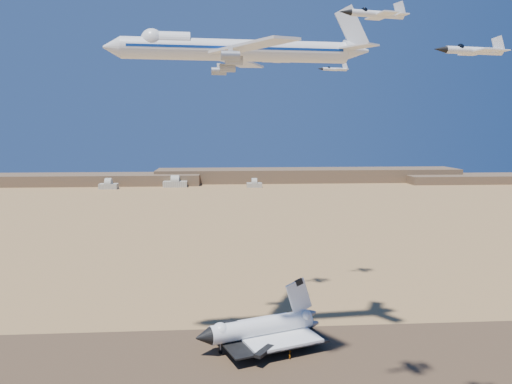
{
  "coord_description": "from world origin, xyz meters",
  "views": [
    {
      "loc": [
        -1.96,
        -150.3,
        72.58
      ],
      "look_at": [
        9.22,
        8.0,
        52.65
      ],
      "focal_mm": 35.0,
      "sensor_mm": 36.0,
      "label": 1
    }
  ],
  "objects": [
    {
      "name": "carrier_747",
      "position": [
        0.79,
        3.05,
        96.21
      ],
      "size": [
        80.7,
        62.25,
        20.08
      ],
      "rotation": [
        0.0,
        0.0,
        0.09
      ],
      "color": "white"
    },
    {
      "name": "chase_jet_b",
      "position": [
        48.1,
        -51.99,
        88.17
      ],
      "size": [
        15.78,
        8.81,
        3.95
      ],
      "rotation": [
        0.0,
        0.0,
        0.16
      ],
      "color": "white"
    },
    {
      "name": "shuttle",
      "position": [
        10.86,
        9.7,
        5.85
      ],
      "size": [
        44.7,
        36.52,
        21.74
      ],
      "rotation": [
        0.0,
        0.0,
        0.35
      ],
      "color": "white",
      "rests_on": "runway"
    },
    {
      "name": "crew_b",
      "position": [
        19.89,
        2.37,
        1.0
      ],
      "size": [
        1.0,
        1.02,
        1.87
      ],
      "primitive_type": "imported",
      "rotation": [
        0.0,
        0.0,
        2.33
      ],
      "color": "orange",
      "rests_on": "runway"
    },
    {
      "name": "chase_jet_e",
      "position": [
        19.7,
        49.18,
        99.41
      ],
      "size": [
        14.13,
        7.71,
        3.52
      ],
      "rotation": [
        0.0,
        0.0,
        0.1
      ],
      "color": "white"
    },
    {
      "name": "ridgeline",
      "position": [
        65.32,
        527.31,
        7.63
      ],
      "size": [
        960.0,
        90.0,
        18.0
      ],
      "color": "brown",
      "rests_on": "ground"
    },
    {
      "name": "hangars",
      "position": [
        -64.0,
        478.43,
        4.83
      ],
      "size": [
        200.5,
        29.5,
        30.0
      ],
      "color": "#B7B4A2",
      "rests_on": "ground"
    },
    {
      "name": "chase_jet_f",
      "position": [
        46.82,
        65.24,
        98.29
      ],
      "size": [
        13.91,
        7.86,
        3.5
      ],
      "rotation": [
        0.0,
        0.0,
        0.19
      ],
      "color": "white"
    },
    {
      "name": "chase_jet_a",
      "position": [
        31.68,
        -41.03,
        97.33
      ],
      "size": [
        15.69,
        8.93,
        3.96
      ],
      "rotation": [
        0.0,
        0.0,
        0.21
      ],
      "color": "white"
    },
    {
      "name": "ground",
      "position": [
        0.0,
        0.0,
        0.0
      ],
      "size": [
        1200.0,
        1200.0,
        0.0
      ],
      "primitive_type": "plane",
      "color": "#A47B49",
      "rests_on": "ground"
    },
    {
      "name": "runway",
      "position": [
        0.0,
        0.0,
        0.03
      ],
      "size": [
        600.0,
        50.0,
        0.06
      ],
      "primitive_type": "cube",
      "color": "brown",
      "rests_on": "ground"
    },
    {
      "name": "crew_c",
      "position": [
        19.32,
        -0.57,
        0.89
      ],
      "size": [
        1.09,
        0.91,
        1.65
      ],
      "primitive_type": "imported",
      "rotation": [
        0.0,
        0.0,
        2.63
      ],
      "color": "orange",
      "rests_on": "runway"
    },
    {
      "name": "crew_a",
      "position": [
        19.36,
        -1.08,
        0.87
      ],
      "size": [
        0.6,
        0.7,
        1.62
      ],
      "primitive_type": "imported",
      "rotation": [
        0.0,
        0.0,
        1.15
      ],
      "color": "orange",
      "rests_on": "runway"
    }
  ]
}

